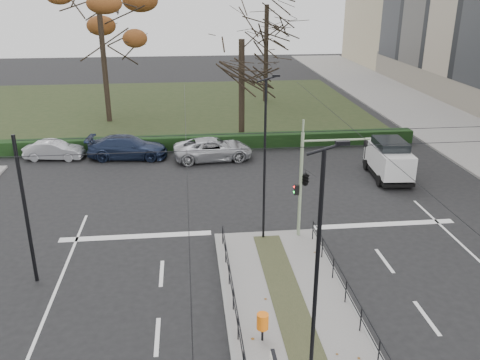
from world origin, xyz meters
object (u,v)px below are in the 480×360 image
object	(u,v)px
white_van	(389,158)
rust_tree	(99,7)
litter_bin	(263,322)
bare_tree_near	(242,47)
parked_car_fourth	(213,149)
bare_tree_center	(267,12)
parked_car_third	(128,147)
parked_car_second	(54,150)
traffic_light	(307,177)
streetlamp_median_near	(317,283)
streetlamp_median_far	(265,159)

from	to	relation	value
white_van	rust_tree	size ratio (longest dim) A/B	0.37
litter_bin	bare_tree_near	size ratio (longest dim) A/B	0.10
parked_car_fourth	bare_tree_center	distance (m)	20.07
parked_car_third	bare_tree_center	distance (m)	21.79
bare_tree_near	litter_bin	bearing A→B (deg)	-94.73
parked_car_second	white_van	bearing A→B (deg)	-99.09
traffic_light	white_van	size ratio (longest dim) A/B	1.09
streetlamp_median_near	rust_tree	distance (m)	34.40
parked_car_second	bare_tree_center	xyz separation A→B (m)	(16.82, 16.18, 7.95)
parked_car_second	white_van	size ratio (longest dim) A/B	0.86
parked_car_second	parked_car_third	size ratio (longest dim) A/B	0.73
parked_car_fourth	bare_tree_near	xyz separation A→B (m)	(2.42, 4.71, 6.10)
traffic_light	rust_tree	world-z (taller)	rust_tree
parked_car_second	bare_tree_near	size ratio (longest dim) A/B	0.40
parked_car_fourth	litter_bin	bearing A→B (deg)	175.85
litter_bin	bare_tree_near	distance (m)	24.46
parked_car_third	rust_tree	xyz separation A→B (m)	(-2.54, 10.01, 8.55)
parked_car_second	bare_tree_center	size ratio (longest dim) A/B	0.32
streetlamp_median_far	parked_car_third	size ratio (longest dim) A/B	1.40
bare_tree_center	bare_tree_near	size ratio (longest dim) A/B	1.26
bare_tree_near	rust_tree	bearing A→B (deg)	149.75
streetlamp_median_far	parked_car_second	distance (m)	18.12
rust_tree	streetlamp_median_near	bearing A→B (deg)	-73.52
white_van	bare_tree_near	distance (m)	13.39
parked_car_fourth	parked_car_second	bearing A→B (deg)	77.93
streetlamp_median_far	parked_car_second	size ratio (longest dim) A/B	1.92
rust_tree	bare_tree_center	xyz separation A→B (m)	(14.47, 6.46, -0.74)
streetlamp_median_far	rust_tree	size ratio (longest dim) A/B	0.61
parked_car_third	rust_tree	bearing A→B (deg)	19.47
parked_car_third	parked_car_second	bearing A→B (deg)	91.88
traffic_light	bare_tree_near	distance (m)	16.89
streetlamp_median_near	bare_tree_near	bearing A→B (deg)	87.74
streetlamp_median_far	bare_tree_near	size ratio (longest dim) A/B	0.77
bare_tree_center	traffic_light	bearing A→B (deg)	-95.29
parked_car_second	parked_car_fourth	world-z (taller)	parked_car_fourth
parked_car_second	parked_car_fourth	size ratio (longest dim) A/B	0.74
rust_tree	white_van	bearing A→B (deg)	-39.84
streetlamp_median_near	parked_car_third	xyz separation A→B (m)	(-7.10, 22.57, -3.20)
parked_car_second	bare_tree_center	world-z (taller)	bare_tree_center
traffic_light	litter_bin	world-z (taller)	traffic_light
streetlamp_median_near	white_van	world-z (taller)	streetlamp_median_near
parked_car_third	rust_tree	size ratio (longest dim) A/B	0.44
bare_tree_center	parked_car_third	bearing A→B (deg)	-125.94
parked_car_third	white_van	world-z (taller)	white_van
litter_bin	parked_car_third	world-z (taller)	parked_car_third
traffic_light	bare_tree_center	world-z (taller)	bare_tree_center
traffic_light	parked_car_second	bearing A→B (deg)	137.55
parked_car_second	parked_car_third	xyz separation A→B (m)	(4.88, -0.29, 0.13)
streetlamp_median_far	bare_tree_near	distance (m)	16.76
traffic_light	litter_bin	bearing A→B (deg)	-112.93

